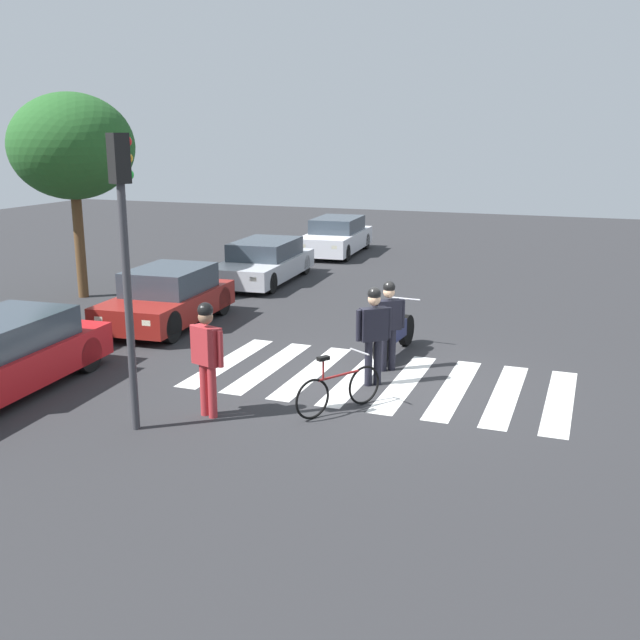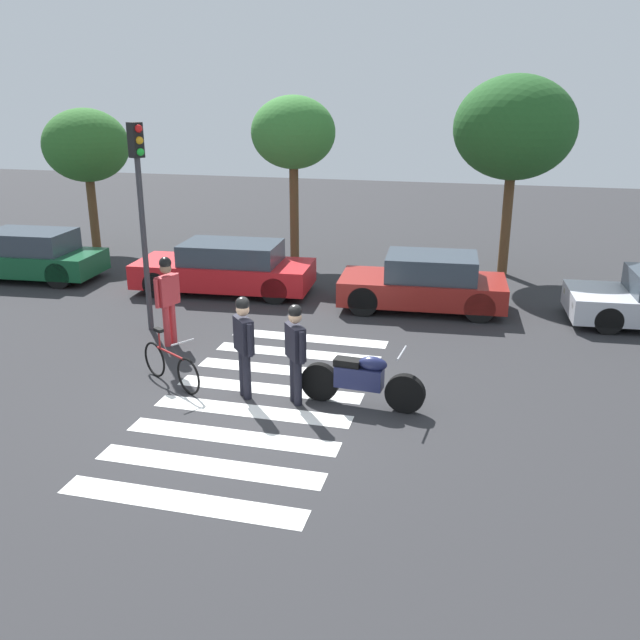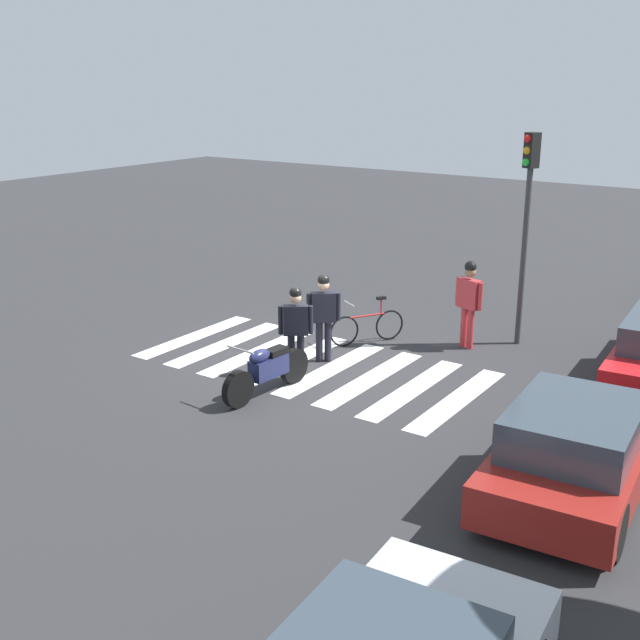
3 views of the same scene
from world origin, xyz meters
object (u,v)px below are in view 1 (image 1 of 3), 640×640
object	(u,v)px
car_silver_sedan	(264,262)
car_white_van	(336,237)
officer_by_motorcycle	(374,329)
leaning_bicycle	(339,390)
police_motorcycle	(395,332)
car_maroon_wagon	(168,298)
officer_on_foot	(388,320)
traffic_light_pole	(125,237)
pedestrian_bystander	(207,351)

from	to	relation	value
car_silver_sedan	car_white_van	size ratio (longest dim) A/B	1.02
officer_by_motorcycle	car_silver_sedan	world-z (taller)	officer_by_motorcycle
officer_by_motorcycle	leaning_bicycle	bearing A→B (deg)	174.41
officer_by_motorcycle	car_white_van	xyz separation A→B (m)	(13.92, 5.62, -0.41)
police_motorcycle	officer_by_motorcycle	size ratio (longest dim) A/B	1.19
car_maroon_wagon	police_motorcycle	bearing A→B (deg)	-94.53
officer_on_foot	car_silver_sedan	bearing A→B (deg)	39.56
car_maroon_wagon	car_white_van	xyz separation A→B (m)	(11.48, -0.15, -0.01)
officer_by_motorcycle	traffic_light_pole	size ratio (longest dim) A/B	0.41
police_motorcycle	traffic_light_pole	size ratio (longest dim) A/B	0.48
officer_by_motorcycle	pedestrian_bystander	distance (m)	3.13
officer_by_motorcycle	pedestrian_bystander	world-z (taller)	pedestrian_bystander
leaning_bicycle	car_white_van	xyz separation A→B (m)	(15.38, 5.48, 0.27)
officer_by_motorcycle	car_white_van	world-z (taller)	officer_by_motorcycle
leaning_bicycle	traffic_light_pole	size ratio (longest dim) A/B	0.34
car_white_van	traffic_light_pole	xyz separation A→B (m)	(-17.17, -2.82, 2.31)
leaning_bicycle	car_white_van	bearing A→B (deg)	19.61
car_white_van	officer_by_motorcycle	bearing A→B (deg)	-158.00
officer_on_foot	traffic_light_pole	bearing A→B (deg)	145.85
traffic_light_pole	officer_on_foot	bearing A→B (deg)	-34.15
traffic_light_pole	pedestrian_bystander	bearing A→B (deg)	-42.63
car_white_van	car_maroon_wagon	bearing A→B (deg)	179.25
car_maroon_wagon	car_white_van	bearing A→B (deg)	-0.75
leaning_bicycle	car_white_van	distance (m)	16.33
officer_on_foot	car_white_van	size ratio (longest dim) A/B	0.38
car_maroon_wagon	car_silver_sedan	size ratio (longest dim) A/B	0.86
police_motorcycle	car_maroon_wagon	world-z (taller)	car_maroon_wagon
leaning_bicycle	car_maroon_wagon	world-z (taller)	car_maroon_wagon
police_motorcycle	officer_by_motorcycle	xyz separation A→B (m)	(-2.00, -0.14, 0.58)
officer_by_motorcycle	car_maroon_wagon	bearing A→B (deg)	67.04
car_maroon_wagon	car_silver_sedan	distance (m)	5.62
pedestrian_bystander	car_silver_sedan	world-z (taller)	pedestrian_bystander
officer_by_motorcycle	car_silver_sedan	size ratio (longest dim) A/B	0.38
leaning_bicycle	officer_by_motorcycle	xyz separation A→B (m)	(1.46, -0.14, 0.67)
officer_by_motorcycle	pedestrian_bystander	size ratio (longest dim) A/B	0.96
pedestrian_bystander	traffic_light_pole	bearing A→B (deg)	137.37
officer_by_motorcycle	car_maroon_wagon	world-z (taller)	officer_by_motorcycle
leaning_bicycle	traffic_light_pole	distance (m)	4.11
car_silver_sedan	police_motorcycle	bearing A→B (deg)	-136.51
officer_on_foot	traffic_light_pole	size ratio (longest dim) A/B	0.39
police_motorcycle	car_white_van	world-z (taller)	car_white_van
police_motorcycle	car_white_van	distance (m)	13.12
pedestrian_bystander	traffic_light_pole	distance (m)	2.19
traffic_light_pole	car_white_van	bearing A→B (deg)	9.34
officer_by_motorcycle	officer_on_foot	bearing A→B (deg)	-1.09
car_maroon_wagon	pedestrian_bystander	bearing A→B (deg)	-142.17
leaning_bicycle	pedestrian_bystander	distance (m)	2.21
leaning_bicycle	pedestrian_bystander	bearing A→B (deg)	116.39
car_white_van	officer_on_foot	bearing A→B (deg)	-156.56
car_silver_sedan	car_maroon_wagon	bearing A→B (deg)	-178.78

